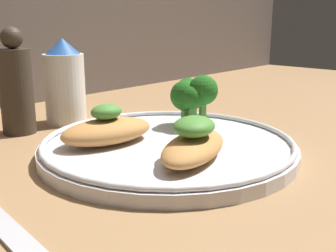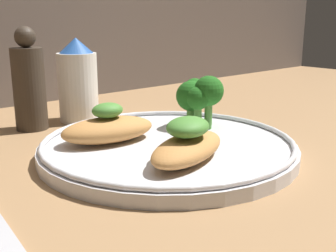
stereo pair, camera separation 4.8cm
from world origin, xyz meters
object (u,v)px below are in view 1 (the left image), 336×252
at_px(plate, 168,146).
at_px(broccoli_bunch, 194,94).
at_px(pepper_grinder, 16,87).
at_px(sauce_bottle, 65,83).

bearing_deg(plate, broccoli_bunch, 18.13).
height_order(broccoli_bunch, pepper_grinder, pepper_grinder).
bearing_deg(sauce_bottle, plate, -91.95).
height_order(sauce_bottle, pepper_grinder, pepper_grinder).
bearing_deg(broccoli_bunch, pepper_grinder, 128.20).
bearing_deg(plate, sauce_bottle, 88.05).
distance_m(plate, sauce_bottle, 0.22).
bearing_deg(pepper_grinder, sauce_bottle, 0.00).
relative_size(plate, broccoli_bunch, 4.26).
xyz_separation_m(plate, pepper_grinder, (-0.07, 0.21, 0.05)).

